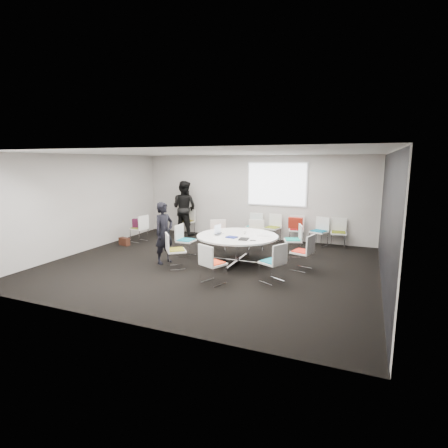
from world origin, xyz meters
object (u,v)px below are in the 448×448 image
at_px(chair_ring_h, 273,270).
at_px(chair_back_b, 272,233).
at_px(chair_back_c, 296,235).
at_px(chair_ring_c, 256,241).
at_px(cup, 245,232).
at_px(laptop, 220,234).
at_px(chair_ring_f, 176,257).
at_px(person_main, 164,233).
at_px(chair_back_e, 338,238).
at_px(chair_ring_g, 213,271).
at_px(person_back, 184,208).
at_px(chair_ring_e, 186,247).
at_px(chair_back_d, 319,237).
at_px(chair_ring_b, 293,246).
at_px(chair_ring_a, 302,259).
at_px(chair_person_back, 187,226).
at_px(maroon_bag, 139,223).
at_px(chair_ring_d, 218,241).
at_px(brown_bag, 124,242).
at_px(chair_spare_left, 140,234).
at_px(conference_table, 237,243).
at_px(chair_back_a, 254,232).

height_order(chair_ring_h, chair_back_b, same).
bearing_deg(chair_back_c, chair_ring_c, 45.48).
height_order(chair_ring_h, cup, chair_ring_h).
height_order(chair_back_c, laptop, chair_back_c).
distance_m(chair_ring_f, person_main, 0.77).
distance_m(chair_ring_c, chair_ring_h, 2.82).
xyz_separation_m(chair_back_e, laptop, (-2.72, -2.83, 0.47)).
relative_size(chair_ring_g, chair_back_c, 1.00).
bearing_deg(person_back, chair_ring_e, 126.37).
bearing_deg(person_back, chair_ring_c, 166.72).
bearing_deg(chair_back_d, laptop, 74.74).
xyz_separation_m(chair_ring_f, person_back, (-1.73, 3.60, 0.69)).
bearing_deg(chair_ring_b, laptop, 107.98).
xyz_separation_m(chair_ring_a, person_main, (-3.40, -0.75, 0.52)).
height_order(chair_person_back, person_main, person_main).
bearing_deg(chair_ring_f, maroon_bag, -167.78).
height_order(chair_ring_d, laptop, chair_ring_d).
bearing_deg(chair_ring_a, brown_bag, 100.55).
relative_size(person_main, brown_bag, 4.40).
height_order(chair_ring_b, chair_spare_left, same).
height_order(chair_back_b, person_main, person_main).
xyz_separation_m(chair_back_b, chair_back_c, (0.78, 0.00, 0.00)).
distance_m(chair_ring_e, cup, 1.74).
height_order(conference_table, brown_bag, conference_table).
height_order(chair_back_b, chair_spare_left, same).
xyz_separation_m(chair_back_a, cup, (0.54, -2.53, 0.50)).
distance_m(chair_ring_d, chair_ring_h, 3.06).
bearing_deg(laptop, brown_bag, 74.62).
bearing_deg(chair_ring_e, maroon_bag, -113.96).
height_order(person_main, maroon_bag, person_main).
height_order(chair_ring_b, maroon_bag, chair_ring_b).
relative_size(chair_ring_a, brown_bag, 2.44).
xyz_separation_m(chair_back_c, person_main, (-2.73, -3.47, 0.52)).
xyz_separation_m(conference_table, chair_ring_c, (0.03, 1.48, -0.25)).
bearing_deg(chair_ring_h, chair_ring_f, 115.48).
distance_m(chair_ring_d, person_back, 2.61).
bearing_deg(brown_bag, chair_ring_a, -4.10).
xyz_separation_m(chair_ring_e, chair_spare_left, (-2.24, 0.98, 0.00)).
relative_size(chair_ring_d, chair_person_back, 1.00).
relative_size(chair_ring_c, chair_ring_g, 1.00).
xyz_separation_m(conference_table, chair_back_d, (1.70, 2.71, -0.25)).
relative_size(person_main, cup, 17.62).
distance_m(chair_ring_g, laptop, 1.74).
xyz_separation_m(chair_ring_d, chair_back_b, (1.19, 1.71, 0.00)).
height_order(chair_back_e, maroon_bag, chair_back_e).
height_order(chair_back_a, brown_bag, chair_back_a).
bearing_deg(brown_bag, chair_ring_c, 14.81).
bearing_deg(cup, maroon_bag, 168.41).
bearing_deg(chair_ring_a, conference_table, 105.77).
relative_size(chair_ring_a, person_main, 0.55).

